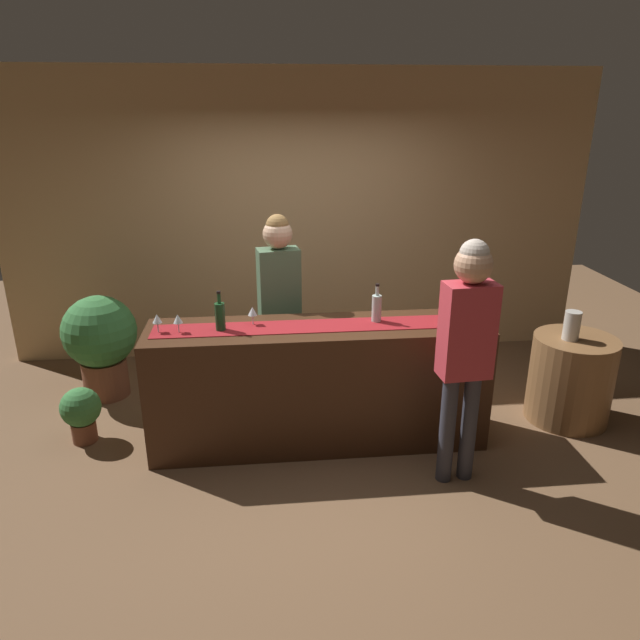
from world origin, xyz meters
TOP-DOWN VIEW (x-y plane):
  - ground_plane at (0.00, 0.00)m, footprint 10.00×10.00m
  - back_wall at (0.00, 1.90)m, footprint 6.00×0.12m
  - bar_counter at (0.00, 0.00)m, footprint 2.59×0.60m
  - counter_runner_cloth at (0.00, 0.00)m, footprint 2.46×0.28m
  - wine_bottle_green at (-0.72, -0.01)m, footprint 0.07×0.07m
  - wine_bottle_amber at (0.99, -0.01)m, footprint 0.07×0.07m
  - wine_bottle_clear at (0.45, 0.05)m, footprint 0.07×0.07m
  - wine_glass_near_customer at (-1.02, -0.03)m, footprint 0.07×0.07m
  - wine_glass_mid_counter at (-1.17, -0.01)m, footprint 0.07×0.07m
  - wine_glass_far_end at (-0.49, 0.08)m, footprint 0.07×0.07m
  - bartender at (-0.27, 0.58)m, footprint 0.37×0.25m
  - customer_sipping at (0.92, -0.61)m, footprint 0.35×0.25m
  - round_side_table at (2.15, 0.13)m, footprint 0.68×0.68m
  - vase_on_side_table at (2.08, 0.11)m, footprint 0.13×0.13m
  - potted_plant_tall at (-1.88, 0.97)m, footprint 0.65×0.65m
  - potted_plant_small at (-1.87, 0.17)m, footprint 0.31×0.31m

SIDE VIEW (x-z plane):
  - ground_plane at x=0.00m, z-range 0.00..0.00m
  - potted_plant_small at x=-1.87m, z-range 0.04..0.50m
  - round_side_table at x=2.15m, z-range 0.00..0.74m
  - bar_counter at x=0.00m, z-range 0.00..0.98m
  - potted_plant_tall at x=-1.88m, z-range 0.07..1.03m
  - vase_on_side_table at x=2.08m, z-range 0.74..0.98m
  - counter_runner_cloth at x=0.00m, z-range 0.98..0.98m
  - bartender at x=-0.27m, z-range 0.21..1.93m
  - wine_glass_near_customer at x=-1.02m, z-range 1.01..1.16m
  - wine_glass_mid_counter at x=-1.17m, z-range 1.01..1.16m
  - wine_glass_far_end at x=-0.49m, z-range 1.01..1.16m
  - wine_bottle_green at x=-0.72m, z-range 0.94..1.24m
  - wine_bottle_amber at x=0.99m, z-range 0.94..1.24m
  - wine_bottle_clear at x=0.45m, z-range 0.94..1.24m
  - customer_sipping at x=0.92m, z-range 0.22..1.97m
  - back_wall at x=0.00m, z-range 0.00..2.90m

